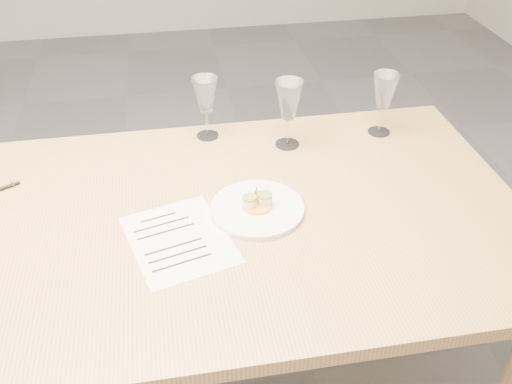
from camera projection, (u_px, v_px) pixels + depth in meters
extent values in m
cube|color=tan|center=(85.00, 235.00, 1.50)|extent=(2.40, 1.00, 0.04)
cylinder|color=tan|center=(401.00, 211.00, 2.20)|extent=(0.07, 0.07, 0.71)
cylinder|color=white|center=(257.00, 209.00, 1.55)|extent=(0.25, 0.25, 0.01)
cylinder|color=white|center=(257.00, 207.00, 1.55)|extent=(0.26, 0.26, 0.01)
cylinder|color=#FFAB30|center=(257.00, 206.00, 1.54)|extent=(0.08, 0.08, 0.01)
cylinder|color=#F0E6C4|center=(249.00, 202.00, 1.53)|extent=(0.04, 0.04, 0.02)
cylinder|color=#F0E6C4|center=(265.00, 199.00, 1.54)|extent=(0.04, 0.04, 0.02)
cylinder|color=#88AA2F|center=(249.00, 197.00, 1.52)|extent=(0.04, 0.04, 0.01)
cylinder|color=#88AA2F|center=(265.00, 195.00, 1.53)|extent=(0.04, 0.04, 0.01)
cylinder|color=tan|center=(278.00, 214.00, 1.52)|extent=(0.04, 0.04, 0.00)
cube|color=white|center=(179.00, 239.00, 1.46)|extent=(0.31, 0.36, 0.00)
cube|color=black|center=(158.00, 217.00, 1.53)|extent=(0.10, 0.03, 0.00)
cube|color=black|center=(162.00, 224.00, 1.51)|extent=(0.15, 0.05, 0.00)
cube|color=black|center=(166.00, 232.00, 1.48)|extent=(0.15, 0.05, 0.00)
cube|color=black|center=(174.00, 247.00, 1.43)|extent=(0.15, 0.05, 0.00)
cube|color=black|center=(178.00, 254.00, 1.41)|extent=(0.15, 0.05, 0.00)
cube|color=black|center=(182.00, 263.00, 1.39)|extent=(0.15, 0.05, 0.00)
cube|color=silver|center=(12.00, 183.00, 1.64)|extent=(0.02, 0.03, 0.00)
cylinder|color=white|center=(208.00, 136.00, 1.88)|extent=(0.07, 0.07, 0.00)
cylinder|color=white|center=(207.00, 123.00, 1.86)|extent=(0.01, 0.01, 0.09)
cone|color=white|center=(205.00, 95.00, 1.80)|extent=(0.08, 0.08, 0.11)
cylinder|color=white|center=(287.00, 144.00, 1.84)|extent=(0.08, 0.08, 0.00)
cylinder|color=white|center=(288.00, 131.00, 1.81)|extent=(0.01, 0.01, 0.09)
cone|color=white|center=(289.00, 100.00, 1.75)|extent=(0.09, 0.09, 0.12)
cylinder|color=white|center=(379.00, 132.00, 1.90)|extent=(0.07, 0.07, 0.00)
cylinder|color=white|center=(380.00, 119.00, 1.87)|extent=(0.01, 0.01, 0.09)
cone|color=white|center=(385.00, 91.00, 1.81)|extent=(0.08, 0.08, 0.12)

